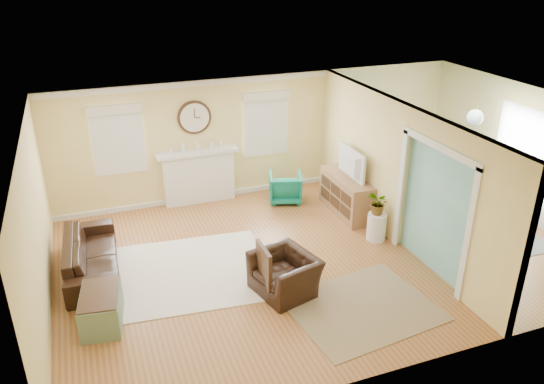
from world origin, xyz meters
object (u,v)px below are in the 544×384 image
object	(u,v)px
eames_chair	(285,274)
green_chair	(285,187)
dining_table	(452,208)
sofa	(91,255)
credenza	(346,195)

from	to	relation	value
eames_chair	green_chair	size ratio (longest dim) A/B	1.41
eames_chair	dining_table	bearing A→B (deg)	89.31
dining_table	sofa	bearing A→B (deg)	87.35
sofa	eames_chair	xyz separation A→B (m)	(2.82, -1.66, 0.01)
green_chair	sofa	bearing A→B (deg)	38.32
eames_chair	dining_table	xyz separation A→B (m)	(3.93, 0.99, 0.03)
green_chair	credenza	world-z (taller)	credenza
credenza	sofa	bearing A→B (deg)	-174.43
eames_chair	dining_table	world-z (taller)	dining_table
sofa	dining_table	xyz separation A→B (m)	(6.75, -0.67, 0.04)
eames_chair	green_chair	xyz separation A→B (m)	(1.25, 3.12, -0.00)
sofa	eames_chair	world-z (taller)	eames_chair
sofa	green_chair	world-z (taller)	green_chair
credenza	dining_table	bearing A→B (deg)	-33.89
sofa	eames_chair	size ratio (longest dim) A/B	2.18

